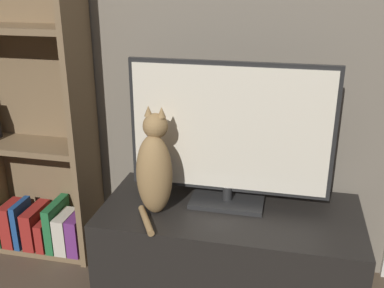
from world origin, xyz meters
TOP-DOWN VIEW (x-y plane):
  - wall_back at (0.00, 1.22)m, footprint 4.80×0.05m
  - tv_stand at (0.00, 0.90)m, footprint 1.16×0.56m
  - tv at (-0.02, 0.96)m, footprint 0.89×0.20m
  - cat at (-0.32, 0.81)m, footprint 0.17×0.29m
  - bookshelf at (-1.05, 1.09)m, footprint 0.61×0.28m

SIDE VIEW (x-z plane):
  - tv_stand at x=0.00m, z-range 0.00..0.44m
  - cat at x=-0.32m, z-range 0.41..0.89m
  - bookshelf at x=-1.05m, z-range -0.14..1.66m
  - tv at x=-0.02m, z-range 0.45..1.10m
  - wall_back at x=0.00m, z-range 0.00..2.60m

